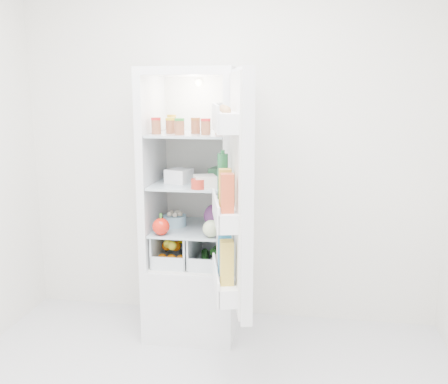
% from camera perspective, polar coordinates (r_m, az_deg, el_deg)
% --- Properties ---
extents(room_walls, '(3.02, 3.02, 2.61)m').
position_cam_1_polar(room_walls, '(2.08, -5.59, 9.55)').
color(room_walls, silver).
rests_on(room_walls, ground).
extents(refrigerator, '(0.60, 0.60, 1.80)m').
position_cam_1_polar(refrigerator, '(3.48, -3.32, -5.04)').
color(refrigerator, white).
rests_on(refrigerator, ground).
extents(shelf_low, '(0.49, 0.53, 0.01)m').
position_cam_1_polar(shelf_low, '(3.41, -3.56, -4.13)').
color(shelf_low, '#A8BBC5').
rests_on(shelf_low, refrigerator).
extents(shelf_mid, '(0.49, 0.53, 0.02)m').
position_cam_1_polar(shelf_mid, '(3.33, -3.63, 1.00)').
color(shelf_mid, '#A8BBC5').
rests_on(shelf_mid, refrigerator).
extents(shelf_top, '(0.49, 0.53, 0.02)m').
position_cam_1_polar(shelf_top, '(3.29, -3.70, 6.66)').
color(shelf_top, '#A8BBC5').
rests_on(shelf_top, refrigerator).
extents(crisper_left, '(0.23, 0.46, 0.22)m').
position_cam_1_polar(crisper_left, '(3.47, -5.52, -6.10)').
color(crisper_left, silver).
rests_on(crisper_left, refrigerator).
extents(crisper_right, '(0.23, 0.46, 0.22)m').
position_cam_1_polar(crisper_right, '(3.42, -1.52, -6.32)').
color(crisper_right, silver).
rests_on(crisper_right, refrigerator).
extents(condiment_jars, '(0.46, 0.32, 0.08)m').
position_cam_1_polar(condiment_jars, '(3.21, -4.44, 7.42)').
color(condiment_jars, '#B21919').
rests_on(condiment_jars, shelf_top).
extents(squeeze_bottle, '(0.06, 0.06, 0.20)m').
position_cam_1_polar(squeeze_bottle, '(3.20, -0.41, 8.44)').
color(squeeze_bottle, white).
rests_on(squeeze_bottle, shelf_top).
extents(tub_white, '(0.18, 0.18, 0.09)m').
position_cam_1_polar(tub_white, '(3.31, -5.17, 1.85)').
color(tub_white, white).
rests_on(tub_white, shelf_mid).
extents(tub_cream, '(0.17, 0.17, 0.08)m').
position_cam_1_polar(tub_cream, '(3.14, -2.19, 1.21)').
color(tub_cream, silver).
rests_on(tub_cream, shelf_mid).
extents(tin_red, '(0.11, 0.11, 0.06)m').
position_cam_1_polar(tin_red, '(3.10, -2.94, 0.93)').
color(tin_red, red).
rests_on(tin_red, shelf_mid).
extents(foil_tray, '(0.22, 0.19, 0.04)m').
position_cam_1_polar(foil_tray, '(3.52, -5.27, 2.03)').
color(foil_tray, silver).
rests_on(foil_tray, shelf_mid).
extents(tub_green, '(0.13, 0.16, 0.08)m').
position_cam_1_polar(tub_green, '(3.42, -0.55, 2.12)').
color(tub_green, '#397E4C').
rests_on(tub_green, shelf_mid).
extents(red_cabbage, '(0.16, 0.16, 0.16)m').
position_cam_1_polar(red_cabbage, '(3.36, -0.95, -2.75)').
color(red_cabbage, '#521E59').
rests_on(red_cabbage, shelf_low).
extents(bell_pepper, '(0.11, 0.11, 0.11)m').
position_cam_1_polar(bell_pepper, '(3.23, -7.21, -3.94)').
color(bell_pepper, red).
rests_on(bell_pepper, shelf_low).
extents(mushroom_bowl, '(0.20, 0.20, 0.07)m').
position_cam_1_polar(mushroom_bowl, '(3.44, -5.65, -3.26)').
color(mushroom_bowl, '#90BED7').
rests_on(mushroom_bowl, shelf_low).
extents(salad_bag, '(0.11, 0.11, 0.11)m').
position_cam_1_polar(salad_bag, '(3.16, -1.47, -4.21)').
color(salad_bag, beige).
rests_on(salad_bag, shelf_low).
extents(citrus_pile, '(0.20, 0.24, 0.16)m').
position_cam_1_polar(citrus_pile, '(3.42, -5.94, -6.71)').
color(citrus_pile, orange).
rests_on(citrus_pile, refrigerator).
extents(veg_pile, '(0.16, 0.30, 0.10)m').
position_cam_1_polar(veg_pile, '(3.43, -1.43, -7.08)').
color(veg_pile, '#184617').
rests_on(veg_pile, refrigerator).
extents(fridge_door, '(0.29, 0.60, 1.30)m').
position_cam_1_polar(fridge_door, '(2.71, 1.37, -0.53)').
color(fridge_door, white).
rests_on(fridge_door, refrigerator).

